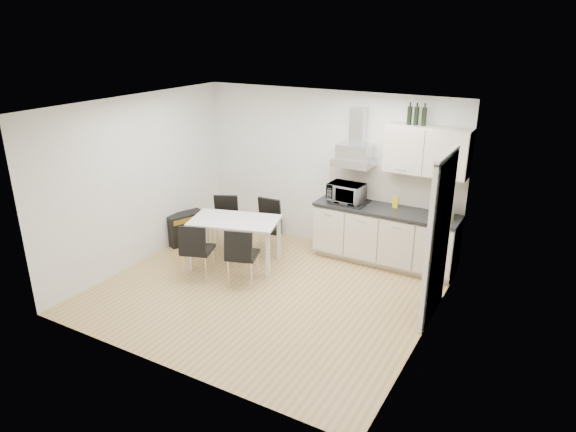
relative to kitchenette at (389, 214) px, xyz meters
name	(u,v)px	position (x,y,z in m)	size (l,w,h in m)	color
ground	(265,291)	(-1.18, -1.73, -0.83)	(4.50, 4.50, 0.00)	tan
wall_back	(327,170)	(-1.18, 0.27, 0.47)	(4.50, 0.10, 2.60)	white
wall_front	(159,261)	(-1.18, -3.73, 0.47)	(4.50, 0.10, 2.60)	white
wall_left	(139,181)	(-3.43, -1.73, 0.47)	(0.10, 4.00, 2.60)	white
wall_right	(432,237)	(1.07, -1.73, 0.47)	(0.10, 4.00, 2.60)	white
ceiling	(261,106)	(-1.18, -1.73, 1.77)	(4.50, 4.50, 0.00)	white
doorway	(438,240)	(1.03, -1.18, 0.22)	(0.08, 1.04, 2.10)	white
kitchenette	(389,214)	(0.00, 0.00, 0.00)	(2.22, 0.64, 2.52)	beige
dining_table	(235,225)	(-2.04, -1.21, -0.17)	(1.49, 1.10, 0.75)	white
chair_far_left	(225,224)	(-2.55, -0.79, -0.39)	(0.44, 0.50, 0.88)	black
chair_far_right	(264,227)	(-1.90, -0.58, -0.39)	(0.44, 0.50, 0.88)	black
chair_near_left	(198,250)	(-2.26, -1.85, -0.39)	(0.44, 0.50, 0.88)	black
chair_near_right	(243,255)	(-1.58, -1.68, -0.39)	(0.44, 0.50, 0.88)	black
guitar_amp	(186,228)	(-3.28, -0.93, -0.56)	(0.49, 0.70, 0.53)	black
floor_speaker	(276,227)	(-2.13, 0.17, -0.69)	(0.17, 0.15, 0.28)	black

